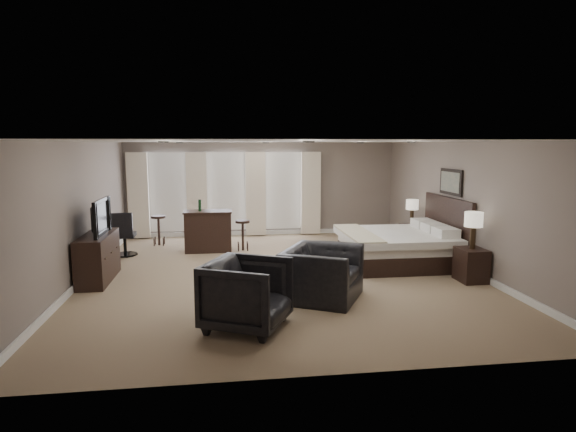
{
  "coord_description": "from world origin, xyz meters",
  "views": [
    {
      "loc": [
        -1.12,
        -9.17,
        2.55
      ],
      "look_at": [
        0.2,
        0.4,
        1.1
      ],
      "focal_mm": 30.0,
      "sensor_mm": 36.0,
      "label": 1
    }
  ],
  "objects": [
    {
      "name": "tv",
      "position": [
        -3.45,
        0.02,
        0.96
      ],
      "size": [
        0.67,
        1.16,
        0.15
      ],
      "primitive_type": "imported",
      "rotation": [
        0.0,
        0.0,
        1.57
      ],
      "color": "black",
      "rests_on": "dresser"
    },
    {
      "name": "desk_chair",
      "position": [
        -3.36,
        2.07,
        0.52
      ],
      "size": [
        0.53,
        0.53,
        1.03
      ],
      "primitive_type": "cube",
      "rotation": [
        0.0,
        0.0,
        3.15
      ],
      "color": "black",
      "rests_on": "ground"
    },
    {
      "name": "nightstand_far",
      "position": [
        3.47,
        1.92,
        0.3
      ],
      "size": [
        0.44,
        0.54,
        0.59
      ],
      "primitive_type": "cube",
      "color": "black",
      "rests_on": "ground"
    },
    {
      "name": "nightstand_near",
      "position": [
        3.47,
        -0.98,
        0.31
      ],
      "size": [
        0.47,
        0.57,
        0.62
      ],
      "primitive_type": "cube",
      "color": "black",
      "rests_on": "ground"
    },
    {
      "name": "window_bay",
      "position": [
        -1.0,
        4.11,
        1.2
      ],
      "size": [
        5.25,
        0.2,
        2.3
      ],
      "color": "silver",
      "rests_on": "room"
    },
    {
      "name": "lamp_near",
      "position": [
        3.47,
        -0.98,
        0.97
      ],
      "size": [
        0.33,
        0.33,
        0.69
      ],
      "primitive_type": "cube",
      "color": "beige",
      "rests_on": "nightstand_near"
    },
    {
      "name": "bed",
      "position": [
        2.58,
        0.47,
        0.71
      ],
      "size": [
        2.24,
        2.14,
        1.42
      ],
      "primitive_type": "cube",
      "color": "silver",
      "rests_on": "ground"
    },
    {
      "name": "dresser",
      "position": [
        -3.45,
        0.02,
        0.44
      ],
      "size": [
        0.49,
        1.52,
        0.88
      ],
      "primitive_type": "cube",
      "color": "black",
      "rests_on": "ground"
    },
    {
      "name": "wall_art",
      "position": [
        3.7,
        0.47,
        1.75
      ],
      "size": [
        0.04,
        0.96,
        0.56
      ],
      "primitive_type": "cube",
      "color": "slate",
      "rests_on": "room"
    },
    {
      "name": "room",
      "position": [
        0.0,
        0.0,
        1.3
      ],
      "size": [
        7.6,
        8.6,
        2.64
      ],
      "color": "#877055",
      "rests_on": "ground"
    },
    {
      "name": "lamp_far",
      "position": [
        3.47,
        1.92,
        0.9
      ],
      "size": [
        0.3,
        0.3,
        0.62
      ],
      "primitive_type": "cube",
      "color": "beige",
      "rests_on": "nightstand_far"
    },
    {
      "name": "bar_stool_left",
      "position": [
        -2.73,
        3.16,
        0.38
      ],
      "size": [
        0.46,
        0.46,
        0.76
      ],
      "primitive_type": "cube",
      "rotation": [
        0.0,
        0.0,
        -0.33
      ],
      "color": "black",
      "rests_on": "ground"
    },
    {
      "name": "armchair_far",
      "position": [
        -0.8,
        -2.73,
        0.54
      ],
      "size": [
        1.33,
        1.37,
        1.07
      ],
      "primitive_type": "imported",
      "rotation": [
        0.0,
        0.0,
        1.11
      ],
      "color": "black",
      "rests_on": "ground"
    },
    {
      "name": "armchair_near",
      "position": [
        0.5,
        -1.58,
        0.57
      ],
      "size": [
        1.37,
        1.56,
        1.14
      ],
      "primitive_type": "imported",
      "rotation": [
        0.0,
        0.0,
        1.08
      ],
      "color": "black",
      "rests_on": "ground"
    },
    {
      "name": "bar_counter",
      "position": [
        -1.47,
        2.28,
        0.49
      ],
      "size": [
        1.13,
        0.59,
        0.99
      ],
      "primitive_type": "cube",
      "color": "black",
      "rests_on": "ground"
    },
    {
      "name": "bar_stool_right",
      "position": [
        -0.64,
        2.27,
        0.37
      ],
      "size": [
        0.36,
        0.36,
        0.73
      ],
      "primitive_type": "cube",
      "rotation": [
        0.0,
        0.0,
        -0.04
      ],
      "color": "black",
      "rests_on": "ground"
    }
  ]
}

